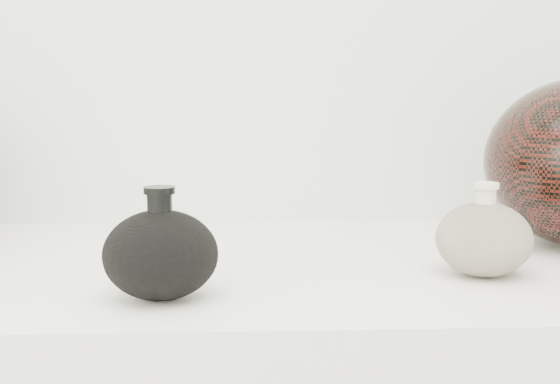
{
  "coord_description": "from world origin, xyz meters",
  "views": [
    {
      "loc": [
        -0.06,
        0.1,
        1.1
      ],
      "look_at": [
        -0.02,
        0.92,
        0.98
      ],
      "focal_mm": 50.0,
      "sensor_mm": 36.0,
      "label": 1
    }
  ],
  "objects": [
    {
      "name": "black_gourd_vase",
      "position": [
        -0.14,
        0.8,
        0.94
      ],
      "size": [
        0.13,
        0.13,
        0.1
      ],
      "color": "black",
      "rests_on": "display_counter"
    },
    {
      "name": "cream_gourd_vase",
      "position": [
        0.18,
        0.87,
        0.94
      ],
      "size": [
        0.12,
        0.12,
        0.1
      ],
      "color": "#BFB394",
      "rests_on": "display_counter"
    }
  ]
}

